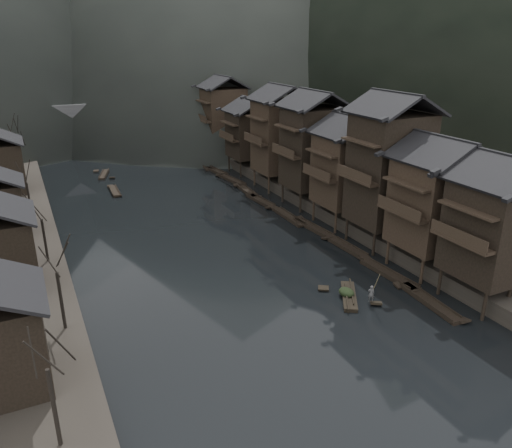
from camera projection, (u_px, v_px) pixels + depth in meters
water at (267, 300)px, 43.34m from camera, size 300.00×300.00×0.00m
right_bank at (339, 156)px, 90.86m from camera, size 40.00×200.00×1.80m
stilt_houses at (320, 141)px, 63.46m from camera, size 9.00×67.60×16.53m
bare_trees at (30, 183)px, 55.38m from camera, size 3.58×73.28×7.15m
moored_sampans at (275, 207)px, 66.14m from camera, size 3.00×61.83×0.47m
midriver_boats at (124, 163)px, 88.69m from camera, size 13.11×39.91×0.45m
stone_bridge at (109, 120)px, 102.17m from camera, size 40.00×6.00×9.00m
hero_sampan at (349, 296)px, 43.68m from camera, size 3.75×5.24×0.44m
cargo_heap at (347, 289)px, 43.60m from camera, size 1.23×1.61×0.74m
boatman at (371, 291)px, 42.34m from camera, size 0.67×0.62×1.54m
bamboo_pole at (376, 261)px, 41.43m from camera, size 0.69×2.05×4.04m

